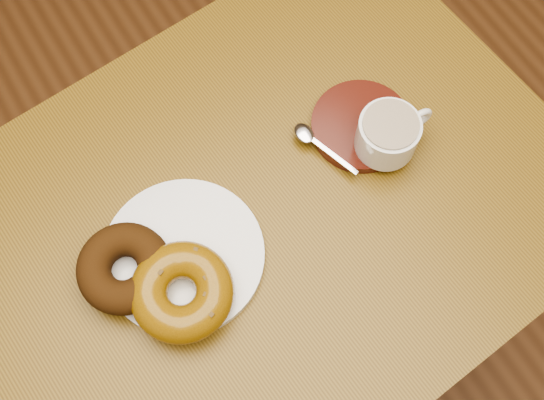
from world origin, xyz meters
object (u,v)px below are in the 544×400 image
saucer (361,126)px  donut_plate (183,255)px  cafe_table (260,243)px  coffee_cup (389,134)px

saucer → donut_plate: bearing=-173.2°
cafe_table → saucer: (0.18, 0.03, 0.13)m
donut_plate → saucer: (0.30, 0.04, 0.00)m
donut_plate → saucer: bearing=6.8°
cafe_table → donut_plate: bearing=175.8°
cafe_table → coffee_cup: 0.26m
cafe_table → saucer: bearing=5.6°
cafe_table → coffee_cup: (0.19, -0.01, 0.17)m
saucer → cafe_table: bearing=-169.5°
saucer → coffee_cup: size_ratio=1.28×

